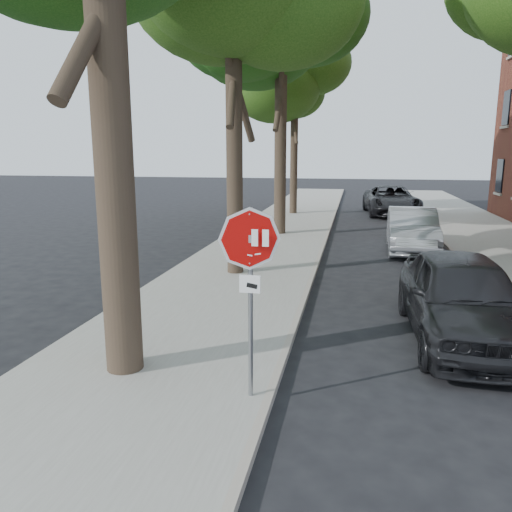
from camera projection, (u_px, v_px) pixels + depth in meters
The scene contains 11 objects.
ground at pixel (301, 408), 6.78m from camera, with size 120.00×120.00×0.00m, color black.
sidewalk_left at pixel (269, 243), 18.76m from camera, with size 4.00×55.00×0.12m, color gray.
sidewalk_right at pixel (512, 251), 17.15m from camera, with size 4.00×55.00×0.12m, color gray.
curb_left at pixel (324, 245), 18.37m from camera, with size 0.12×55.00×0.13m, color #9E9384.
curb_right at pixel (450, 249), 17.54m from camera, with size 0.12×55.00×0.13m, color #9E9384.
stop_sign at pixel (250, 267), 6.49m from camera, with size 0.76×0.34×2.61m.
tree_mid_b at pixel (281, 30), 19.16m from camera, with size 5.88×5.46×10.36m.
tree_far at pixel (295, 78), 26.09m from camera, with size 5.29×4.91×9.33m.
car_a at pixel (462, 297), 9.12m from camera, with size 1.91×4.74×1.61m, color black.
car_b at pixel (412, 230), 17.35m from camera, with size 1.59×4.55×1.50m, color #95979C.
car_d at pixel (391, 200), 27.44m from camera, with size 2.63×5.71×1.59m, color black.
Camera 1 is at (0.60, -6.21, 3.42)m, focal length 35.00 mm.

